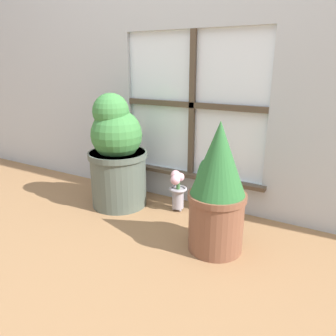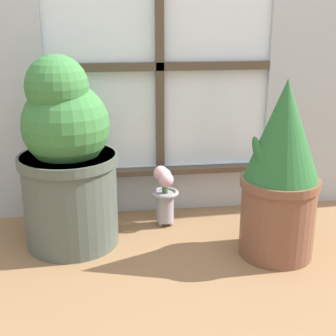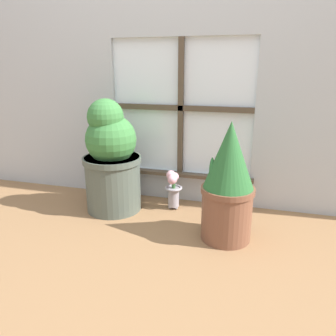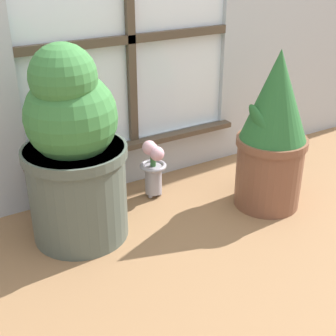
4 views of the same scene
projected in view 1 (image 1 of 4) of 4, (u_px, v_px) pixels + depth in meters
The scene contains 5 objects.
ground_plane at pixel (140, 239), 1.81m from camera, with size 10.00×10.00×0.00m, color olive.
wall_with_window at pixel (195, 1), 1.93m from camera, with size 4.40×0.10×2.50m.
potted_plant_left at pixel (117, 155), 2.14m from camera, with size 0.39×0.39×0.75m.
potted_plant_right at pixel (217, 189), 1.62m from camera, with size 0.30×0.30×0.68m.
flower_vase at pixel (177, 188), 2.11m from camera, with size 0.12×0.13×0.27m.
Camera 1 is at (0.94, -1.30, 0.93)m, focal length 35.00 mm.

